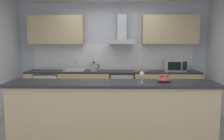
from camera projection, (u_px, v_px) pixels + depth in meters
ground at (111, 127)px, 4.26m from camera, size 5.81×4.42×0.02m
wall_back at (113, 54)px, 5.86m from camera, size 5.81×0.12×2.60m
backsplash_tile at (113, 57)px, 5.79m from camera, size 4.09×0.02×0.66m
counter_back at (113, 89)px, 5.58m from camera, size 4.23×0.60×0.90m
counter_island at (112, 113)px, 3.47m from camera, size 3.21×0.64×0.99m
upper_cabinets at (113, 30)px, 5.56m from camera, size 4.17×0.32×0.70m
oven at (122, 89)px, 5.55m from camera, size 0.60×0.62×0.80m
refrigerator at (49, 90)px, 5.59m from camera, size 0.58×0.60×0.85m
microwave at (175, 65)px, 5.42m from camera, size 0.50×0.38×0.30m
sink at (75, 70)px, 5.53m from camera, size 0.50×0.40×0.26m
kettle at (94, 67)px, 5.47m from camera, size 0.29×0.15×0.24m
range_hood at (122, 35)px, 5.52m from camera, size 0.62×0.45×0.72m
wine_glass at (142, 75)px, 3.31m from camera, size 0.08×0.08×0.18m
fruit_bowl at (164, 79)px, 3.44m from camera, size 0.22×0.22×0.13m
chopping_board at (140, 71)px, 5.46m from camera, size 0.39×0.31×0.02m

